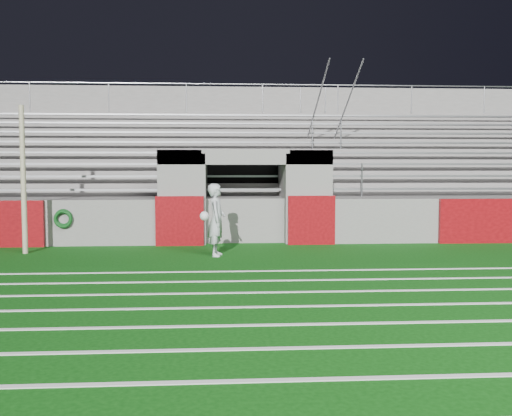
{
  "coord_description": "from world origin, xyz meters",
  "views": [
    {
      "loc": [
        -0.72,
        -12.52,
        2.13
      ],
      "look_at": [
        0.2,
        1.8,
        1.1
      ],
      "focal_mm": 40.0,
      "sensor_mm": 36.0,
      "label": 1
    }
  ],
  "objects": [
    {
      "name": "field_markings",
      "position": [
        0.0,
        -5.0,
        0.01
      ],
      "size": [
        28.0,
        8.09,
        0.01
      ],
      "color": "white",
      "rests_on": "ground"
    },
    {
      "name": "ground",
      "position": [
        0.0,
        0.0,
        0.0
      ],
      "size": [
        90.0,
        90.0,
        0.0
      ],
      "primitive_type": "plane",
      "color": "#0B450C",
      "rests_on": "ground"
    },
    {
      "name": "goalkeeper_with_ball",
      "position": [
        -0.8,
        1.09,
        0.87
      ],
      "size": [
        0.62,
        0.73,
        1.74
      ],
      "color": "silver",
      "rests_on": "ground"
    },
    {
      "name": "stadium_structure",
      "position": [
        0.0,
        7.97,
        1.49
      ],
      "size": [
        26.0,
        8.48,
        5.42
      ],
      "color": "slate",
      "rests_on": "ground"
    },
    {
      "name": "hose_coil",
      "position": [
        -4.89,
        2.92,
        0.76
      ],
      "size": [
        0.5,
        0.14,
        0.52
      ],
      "color": "#0D4416",
      "rests_on": "ground"
    },
    {
      "name": "field_post",
      "position": [
        -5.52,
        1.79,
        1.82
      ],
      "size": [
        0.13,
        0.13,
        3.64
      ],
      "primitive_type": "cylinder",
      "color": "tan",
      "rests_on": "ground"
    }
  ]
}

